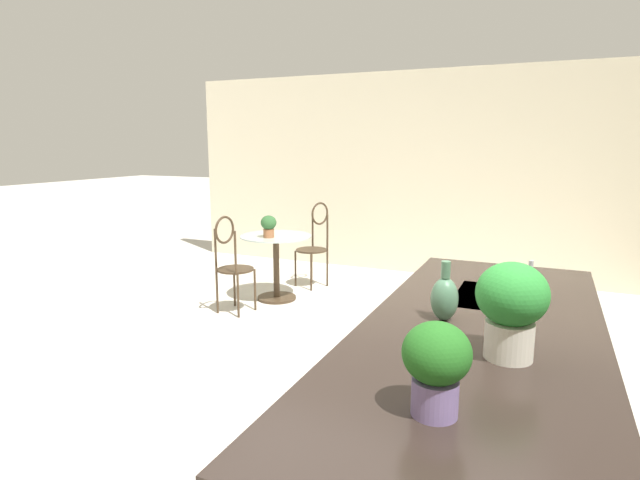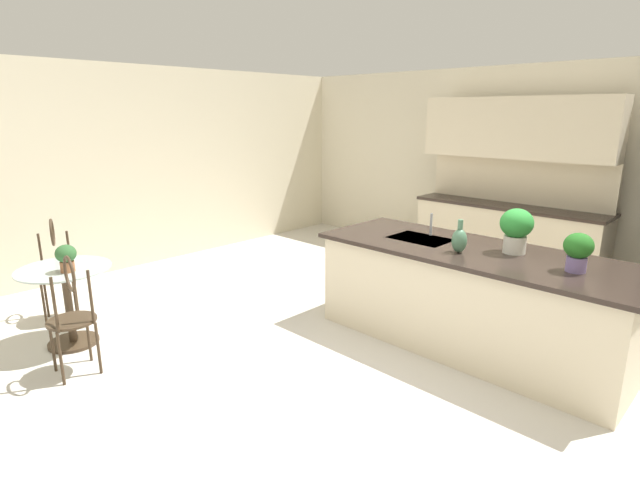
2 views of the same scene
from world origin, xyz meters
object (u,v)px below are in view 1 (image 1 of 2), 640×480
object	(u,v)px
chair_near_window	(232,260)
potted_plant_on_table	(269,225)
chair_by_island	(315,240)
potted_plant_counter_near	(511,304)
potted_plant_counter_far	(436,363)
vase_on_counter	(445,298)
bistro_table	(276,261)

from	to	relation	value
chair_near_window	potted_plant_on_table	bearing A→B (deg)	161.05
chair_by_island	potted_plant_on_table	world-z (taller)	chair_by_island
chair_near_window	chair_by_island	distance (m)	1.38
chair_near_window	chair_by_island	world-z (taller)	same
chair_near_window	potted_plant_counter_near	xyz separation A→B (m)	(2.32, 2.84, 0.57)
chair_by_island	potted_plant_counter_far	xyz separation A→B (m)	(4.20, 2.33, 0.52)
chair_by_island	potted_plant_counter_near	bearing A→B (deg)	34.47
chair_by_island	vase_on_counter	distance (m)	3.99
chair_near_window	vase_on_counter	distance (m)	3.23
potted_plant_counter_near	potted_plant_counter_far	world-z (taller)	potted_plant_counter_near
chair_near_window	potted_plant_counter_far	bearing A→B (deg)	42.90
bistro_table	potted_plant_counter_far	distance (m)	4.33
chair_by_island	potted_plant_on_table	xyz separation A→B (m)	(0.85, -0.16, 0.31)
potted_plant_counter_near	vase_on_counter	distance (m)	0.48
vase_on_counter	potted_plant_counter_far	bearing A→B (deg)	8.88
bistro_table	chair_near_window	world-z (taller)	chair_near_window
chair_by_island	potted_plant_counter_near	distance (m)	4.47
chair_near_window	potted_plant_counter_near	distance (m)	3.71
potted_plant_counter_near	potted_plant_counter_far	distance (m)	0.58
potted_plant_on_table	potted_plant_counter_near	bearing A→B (deg)	43.63
bistro_table	chair_by_island	xyz separation A→B (m)	(-0.71, 0.15, 0.13)
chair_near_window	potted_plant_on_table	xyz separation A→B (m)	(-0.49, 0.17, 0.31)
bistro_table	vase_on_counter	world-z (taller)	vase_on_counter
chair_near_window	potted_plant_counter_far	size ratio (longest dim) A/B	3.47
chair_by_island	vase_on_counter	xyz separation A→B (m)	(3.30, 2.19, 0.46)
bistro_table	chair_by_island	size ratio (longest dim) A/B	0.77
chair_near_window	potted_plant_on_table	world-z (taller)	chair_near_window
bistro_table	potted_plant_on_table	distance (m)	0.45
potted_plant_counter_far	chair_near_window	bearing A→B (deg)	-137.10
chair_near_window	potted_plant_counter_near	size ratio (longest dim) A/B	2.70
potted_plant_on_table	potted_plant_counter_near	world-z (taller)	potted_plant_counter_near
potted_plant_on_table	potted_plant_counter_far	world-z (taller)	potted_plant_counter_far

